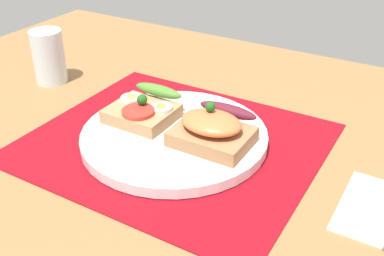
{
  "coord_description": "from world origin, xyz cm",
  "views": [
    {
      "loc": [
        31.65,
        -48.77,
        36.43
      ],
      "look_at": [
        3.0,
        0.0,
        3.37
      ],
      "focal_mm": 43.52,
      "sensor_mm": 36.0,
      "label": 1
    }
  ],
  "objects_px": {
    "plate": "(174,136)",
    "sandwich_egg_tomato": "(144,109)",
    "drinking_glass": "(49,57)",
    "sandwich_salmon": "(213,128)"
  },
  "relations": [
    {
      "from": "plate",
      "to": "sandwich_egg_tomato",
      "type": "height_order",
      "value": "sandwich_egg_tomato"
    },
    {
      "from": "sandwich_egg_tomato",
      "to": "drinking_glass",
      "type": "relative_size",
      "value": 1.02
    },
    {
      "from": "plate",
      "to": "drinking_glass",
      "type": "relative_size",
      "value": 2.78
    },
    {
      "from": "sandwich_egg_tomato",
      "to": "sandwich_salmon",
      "type": "xyz_separation_m",
      "value": [
        0.12,
        -0.01,
        0.01
      ]
    },
    {
      "from": "plate",
      "to": "drinking_glass",
      "type": "xyz_separation_m",
      "value": [
        -0.31,
        0.07,
        0.04
      ]
    },
    {
      "from": "sandwich_egg_tomato",
      "to": "sandwich_salmon",
      "type": "bearing_deg",
      "value": -3.65
    },
    {
      "from": "plate",
      "to": "sandwich_egg_tomato",
      "type": "bearing_deg",
      "value": 168.02
    },
    {
      "from": "sandwich_salmon",
      "to": "plate",
      "type": "bearing_deg",
      "value": -175.14
    },
    {
      "from": "sandwich_salmon",
      "to": "sandwich_egg_tomato",
      "type": "bearing_deg",
      "value": 176.35
    },
    {
      "from": "sandwich_salmon",
      "to": "drinking_glass",
      "type": "distance_m",
      "value": 0.38
    }
  ]
}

